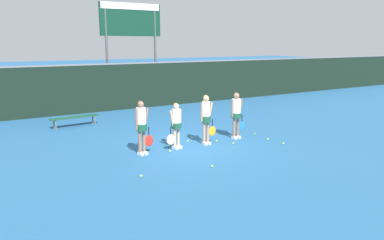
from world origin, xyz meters
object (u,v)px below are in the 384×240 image
Objects in this scene: tennis_ball_1 at (217,141)px; tennis_ball_8 at (283,143)px; tennis_ball_2 at (141,176)px; tennis_ball_5 at (170,151)px; player_0 at (142,123)px; player_1 at (176,122)px; tennis_ball_7 at (233,143)px; tennis_ball_10 at (212,166)px; bench_courtside at (75,118)px; tennis_ball_9 at (169,146)px; scoreboard at (131,27)px; tennis_ball_0 at (192,138)px; tennis_ball_6 at (188,141)px; tennis_ball_4 at (268,139)px; player_3 at (236,111)px; tennis_ball_3 at (254,134)px; player_2 at (206,115)px.

tennis_ball_1 is 2.42m from tennis_ball_8.
tennis_ball_2 is 0.97× the size of tennis_ball_5.
player_0 is 1.11× the size of player_1.
tennis_ball_7 reaches higher than tennis_ball_10.
bench_courtside is 7.31m from tennis_ball_7.
scoreboard is at bearing 75.11° from tennis_ball_9.
tennis_ball_6 is at bearing -137.97° from tennis_ball_0.
player_0 is at bearing 165.54° from tennis_ball_5.
tennis_ball_1 reaches higher than tennis_ball_0.
tennis_ball_0 is at bearing 25.27° from player_1.
scoreboard is 9.85m from tennis_ball_6.
tennis_ball_7 is at bearing 173.30° from tennis_ball_4.
tennis_ball_3 is at bearing -0.51° from player_3.
player_2 reaches higher than tennis_ball_9.
scoreboard is at bearing 97.05° from tennis_ball_8.
tennis_ball_10 is (-2.10, -1.70, -0.00)m from tennis_ball_7.
tennis_ball_2 and tennis_ball_6 have the same top height.
tennis_ball_8 reaches higher than tennis_ball_9.
player_3 is 27.21× the size of tennis_ball_2.
player_0 reaches higher than tennis_ball_10.
tennis_ball_0 is at bearing 42.03° from tennis_ball_6.
player_3 is (2.66, 0.05, 0.13)m from player_1.
tennis_ball_5 is (-2.12, -0.27, 0.00)m from tennis_ball_1.
tennis_ball_2 is at bearing -111.69° from scoreboard.
player_3 reaches higher than player_1.
tennis_ball_2 is (-0.09, -7.38, -0.35)m from bench_courtside.
tennis_ball_9 is at bearing 65.19° from tennis_ball_5.
tennis_ball_9 is at bearing 152.56° from tennis_ball_8.
tennis_ball_6 is (2.90, -4.87, -0.35)m from bench_courtside.
tennis_ball_6 is (-0.41, -0.37, -0.00)m from tennis_ball_0.
tennis_ball_9 is at bearing 7.38° from player_0.
tennis_ball_9 is at bearing 48.08° from tennis_ball_2.
tennis_ball_8 is at bearing -64.96° from player_3.
tennis_ball_10 is (-2.32, -11.52, -4.44)m from scoreboard.
player_0 is 1.01× the size of player_3.
bench_courtside is 5.44m from tennis_ball_9.
player_3 is at bearing 119.55° from tennis_ball_8.
bench_courtside is 33.49× the size of tennis_ball_3.
tennis_ball_6 and tennis_ball_10 have the same top height.
player_2 is (2.51, -0.03, 0.02)m from player_0.
player_0 is (-3.55, -9.25, -3.43)m from scoreboard.
tennis_ball_3 is at bearing -9.82° from player_1.
tennis_ball_7 is at bearing 17.81° from tennis_ball_2.
tennis_ball_7 is 1.05× the size of tennis_ball_10.
tennis_ball_3 is (5.78, -5.27, -0.35)m from bench_courtside.
scoreboard is 89.16× the size of tennis_ball_6.
bench_courtside is at bearing 121.85° from player_2.
player_1 is 23.45× the size of tennis_ball_4.
tennis_ball_2 is at bearing -162.19° from tennis_ball_7.
tennis_ball_4 is (5.64, -6.20, -0.35)m from bench_courtside.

